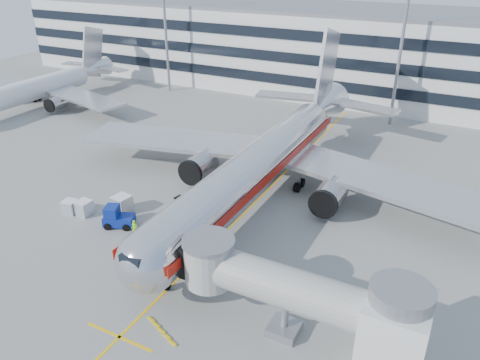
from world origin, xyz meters
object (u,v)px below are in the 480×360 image
at_px(main_jet, 267,158).
at_px(baggage_tug, 117,218).
at_px(cargo_container_front, 84,208).
at_px(cargo_container_right, 122,204).
at_px(cargo_container_left, 70,207).
at_px(belt_loader, 188,212).
at_px(ramp_worker, 135,228).

height_order(main_jet, baggage_tug, main_jet).
xyz_separation_m(baggage_tug, cargo_container_front, (-4.65, 0.17, -0.18)).
bearing_deg(main_jet, cargo_container_right, -136.08).
bearing_deg(baggage_tug, cargo_container_front, 177.85).
distance_m(main_jet, baggage_tug, 17.58).
bearing_deg(cargo_container_left, belt_loader, 23.79).
distance_m(baggage_tug, cargo_container_left, 6.27).
xyz_separation_m(main_jet, belt_loader, (-4.97, -9.03, -3.67)).
relative_size(main_jet, ramp_worker, 29.89).
height_order(belt_loader, cargo_container_right, belt_loader).
bearing_deg(cargo_container_left, baggage_tug, 2.41).
bearing_deg(main_jet, baggage_tug, -126.57).
xyz_separation_m(main_jet, cargo_container_left, (-16.56, -14.14, -3.50)).
bearing_deg(cargo_container_front, cargo_container_right, 36.71).
xyz_separation_m(main_jet, cargo_container_right, (-11.77, -11.34, -3.31)).
xyz_separation_m(cargo_container_left, cargo_container_front, (1.61, 0.44, 0.07)).
height_order(baggage_tug, cargo_container_right, baggage_tug).
relative_size(main_jet, baggage_tug, 14.89).
height_order(belt_loader, cargo_container_front, belt_loader).
distance_m(main_jet, belt_loader, 10.95).
height_order(baggage_tug, ramp_worker, baggage_tug).
xyz_separation_m(main_jet, ramp_worker, (-7.56, -14.48, -3.38)).
xyz_separation_m(baggage_tug, cargo_container_left, (-6.26, -0.26, -0.24)).
bearing_deg(main_jet, ramp_worker, -117.57).
distance_m(main_jet, cargo_container_right, 16.68).
distance_m(belt_loader, cargo_container_front, 11.02).
bearing_deg(cargo_container_right, main_jet, 43.92).
bearing_deg(main_jet, cargo_container_left, -139.50).
relative_size(main_jet, cargo_container_front, 32.03).
bearing_deg(ramp_worker, main_jet, 40.85).
height_order(cargo_container_left, cargo_container_front, cargo_container_front).
bearing_deg(cargo_container_left, main_jet, 40.50).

